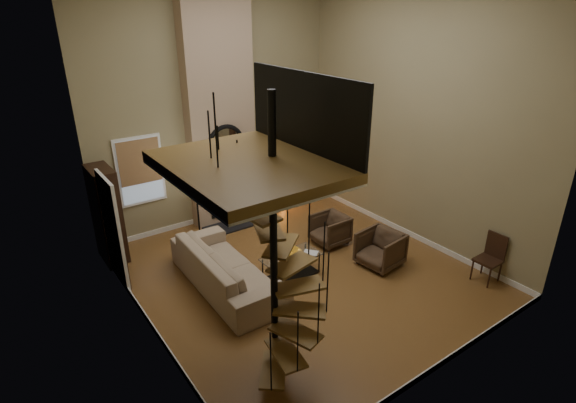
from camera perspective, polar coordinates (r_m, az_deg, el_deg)
ground at (r=9.09m, az=1.48°, el=-8.97°), size 6.00×6.50×0.01m
back_wall at (r=10.65m, az=-9.14°, el=11.75°), size 6.00×0.02×5.50m
front_wall at (r=5.84m, az=21.28°, el=0.43°), size 6.00×0.02×5.50m
left_wall at (r=6.66m, az=-19.41°, el=3.50°), size 0.02×6.50×5.50m
right_wall at (r=10.00m, az=15.78°, el=10.40°), size 0.02×6.50×5.50m
baseboard_back at (r=11.49m, az=-8.26°, el=-1.49°), size 6.00×0.02×0.12m
baseboard_front at (r=7.28m, az=17.94°, el=-19.39°), size 6.00×0.02×0.12m
baseboard_left at (r=7.95m, az=-16.66°, el=-14.98°), size 0.02×6.50×0.12m
baseboard_right at (r=10.89m, az=14.20°, el=-3.48°), size 0.02×6.50×0.12m
chimney_breast at (r=10.48m, az=-8.66°, el=11.59°), size 1.60×0.38×5.50m
hearth at (r=10.97m, az=-6.61°, el=-2.90°), size 1.50×0.60×0.04m
firebox at (r=10.98m, az=-7.48°, el=0.13°), size 0.95×0.02×0.72m
mantel at (r=10.69m, az=-7.44°, el=2.94°), size 1.70×0.18×0.06m
mirror_frame at (r=10.48m, az=-7.83°, el=7.13°), size 0.94×0.10×0.94m
mirror_disc at (r=10.49m, az=-7.86°, el=7.14°), size 0.80×0.01×0.80m
vase_left at (r=10.44m, az=-10.24°, el=3.16°), size 0.24×0.24×0.25m
vase_right at (r=10.95m, az=-4.82°, el=4.32°), size 0.20×0.20×0.21m
window_back at (r=10.24m, az=-18.16°, el=3.82°), size 1.02×0.06×1.52m
window_right at (r=11.58m, az=7.46°, el=7.07°), size 0.06×1.02×1.52m
entry_door at (r=8.94m, az=-21.15°, el=-3.54°), size 0.10×1.05×2.16m
loft at (r=5.28m, az=-4.22°, el=5.27°), size 1.70×2.20×1.09m
spiral_stair at (r=6.03m, az=-1.71°, el=-7.45°), size 1.47×1.47×4.06m
hutch at (r=9.90m, az=-21.89°, el=-1.65°), size 0.43×0.91×2.04m
sofa at (r=8.57m, az=-7.90°, el=-8.26°), size 1.16×2.83×0.82m
armchair_near at (r=10.02m, az=5.60°, el=-3.41°), size 0.73×0.71×0.66m
armchair_far at (r=9.40m, az=11.84°, el=-5.77°), size 0.89×0.87×0.73m
coffee_table at (r=8.82m, az=0.42°, el=-7.85°), size 1.16×0.59×0.44m
bowl at (r=8.75m, az=0.23°, el=-6.52°), size 0.43×0.43×0.11m
book at (r=8.81m, az=2.85°, el=-6.58°), size 0.33×0.34×0.03m
floor_lamp at (r=9.74m, az=-11.60°, el=2.22°), size 0.40×0.40×1.71m
accent_lamp at (r=11.76m, az=-0.70°, el=0.40°), size 0.15×0.15×0.54m
side_chair at (r=9.44m, az=24.29°, el=-6.22°), size 0.44×0.43×0.94m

